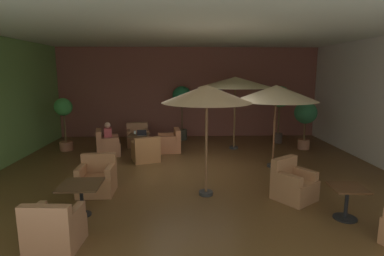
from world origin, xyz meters
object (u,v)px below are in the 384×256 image
at_px(potted_tree_mid_left, 280,100).
at_px(armchair_front_left_west, 170,143).
at_px(cafe_table_front_right, 347,197).
at_px(potted_tree_mid_right, 305,116).
at_px(potted_tree_left_corner, 64,116).
at_px(potted_tree_right_corner, 182,101).
at_px(armchair_front_left_east, 107,146).
at_px(iced_drink_cup, 135,132).
at_px(patio_umbrella_near_wall, 235,82).
at_px(open_laptop, 142,134).
at_px(armchair_front_right_north, 293,185).
at_px(patron_blue_shirt, 108,133).
at_px(armchair_front_left_south, 146,152).
at_px(armchair_mid_center_north, 97,179).
at_px(cafe_table_mid_center, 81,190).
at_px(cafe_table_front_left, 139,139).
at_px(patio_umbrella_center_beige, 276,93).
at_px(patio_umbrella_tall_red, 207,95).
at_px(armchair_front_left_north, 138,138).

bearing_deg(potted_tree_mid_left, armchair_front_left_west, -164.04).
distance_m(cafe_table_front_right, potted_tree_mid_right, 5.54).
distance_m(armchair_front_left_west, cafe_table_front_right, 6.24).
distance_m(potted_tree_left_corner, potted_tree_right_corner, 4.46).
distance_m(armchair_front_left_east, iced_drink_cup, 1.03).
xyz_separation_m(patio_umbrella_near_wall, open_laptop, (-3.25, -0.60, -1.70)).
bearing_deg(armchair_front_right_north, potted_tree_right_corner, 111.61).
relative_size(potted_tree_right_corner, patron_blue_shirt, 3.30).
relative_size(cafe_table_front_right, potted_tree_mid_right, 0.38).
bearing_deg(armchair_front_right_north, potted_tree_left_corner, 145.53).
bearing_deg(armchair_front_left_east, patron_blue_shirt, 14.22).
bearing_deg(armchair_front_left_south, potted_tree_right_corner, 69.37).
bearing_deg(potted_tree_mid_left, armchair_mid_center_north, -139.67).
height_order(cafe_table_mid_center, patio_umbrella_near_wall, patio_umbrella_near_wall).
bearing_deg(potted_tree_mid_right, patron_blue_shirt, -175.26).
bearing_deg(potted_tree_left_corner, patio_umbrella_near_wall, 0.30).
height_order(armchair_front_left_west, potted_tree_mid_right, potted_tree_mid_right).
bearing_deg(armchair_front_right_north, patio_umbrella_near_wall, 96.71).
bearing_deg(cafe_table_front_left, armchair_front_right_north, -46.17).
xyz_separation_m(armchair_mid_center_north, potted_tree_mid_right, (6.37, 3.86, 0.89)).
bearing_deg(armchair_front_right_north, cafe_table_mid_center, -171.84).
relative_size(armchair_front_left_south, patio_umbrella_near_wall, 0.38).
bearing_deg(open_laptop, patio_umbrella_center_beige, -21.73).
distance_m(patio_umbrella_near_wall, potted_tree_left_corner, 6.14).
bearing_deg(armchair_front_right_north, open_laptop, 133.87).
distance_m(armchair_front_right_north, patio_umbrella_center_beige, 2.97).
xyz_separation_m(armchair_front_left_west, patio_umbrella_tall_red, (0.97, -3.89, 1.98)).
distance_m(patio_umbrella_center_beige, open_laptop, 4.58).
xyz_separation_m(cafe_table_mid_center, potted_tree_right_corner, (1.96, 6.73, 1.07)).
bearing_deg(armchair_mid_center_north, armchair_front_left_west, 67.29).
xyz_separation_m(cafe_table_front_left, armchair_front_left_south, (0.35, -1.01, -0.20)).
xyz_separation_m(patio_umbrella_near_wall, potted_tree_right_corner, (-1.88, 1.56, -0.80)).
bearing_deg(open_laptop, potted_tree_right_corner, 57.75).
relative_size(armchair_front_left_north, cafe_table_mid_center, 1.19).
distance_m(armchair_front_left_north, cafe_table_front_right, 7.72).
xyz_separation_m(patio_umbrella_center_beige, patio_umbrella_near_wall, (-0.78, 2.21, 0.23)).
xyz_separation_m(cafe_table_mid_center, potted_tree_left_corner, (-2.19, 5.13, 0.72)).
bearing_deg(armchair_front_left_west, potted_tree_mid_right, 2.28).
relative_size(armchair_front_left_west, potted_tree_left_corner, 0.46).
distance_m(armchair_front_right_north, patio_umbrella_near_wall, 5.01).
height_order(patron_blue_shirt, open_laptop, patron_blue_shirt).
xyz_separation_m(cafe_table_front_right, armchair_front_right_north, (-0.68, 0.94, -0.11)).
relative_size(armchair_front_left_west, open_laptop, 2.62).
distance_m(iced_drink_cup, open_laptop, 0.37).
xyz_separation_m(armchair_front_left_west, patio_umbrella_near_wall, (2.32, 0.34, 2.10)).
bearing_deg(patio_umbrella_center_beige, open_laptop, 158.27).
distance_m(armchair_front_left_north, cafe_table_mid_center, 5.75).
height_order(potted_tree_mid_right, patron_blue_shirt, potted_tree_mid_right).
height_order(cafe_table_mid_center, potted_tree_left_corner, potted_tree_left_corner).
xyz_separation_m(potted_tree_left_corner, potted_tree_mid_right, (8.55, -0.12, -0.04)).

